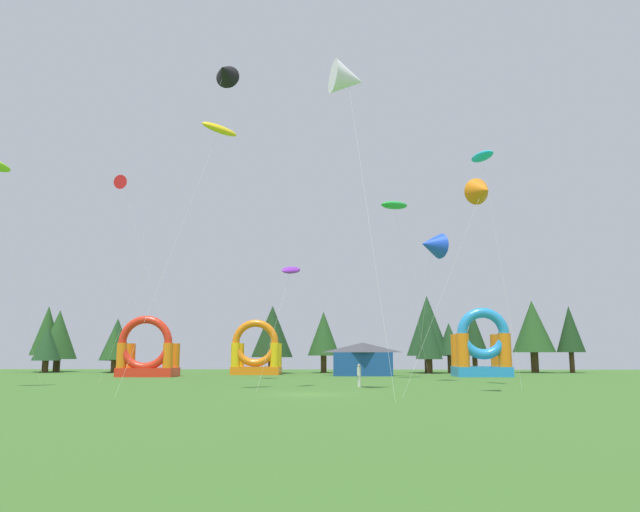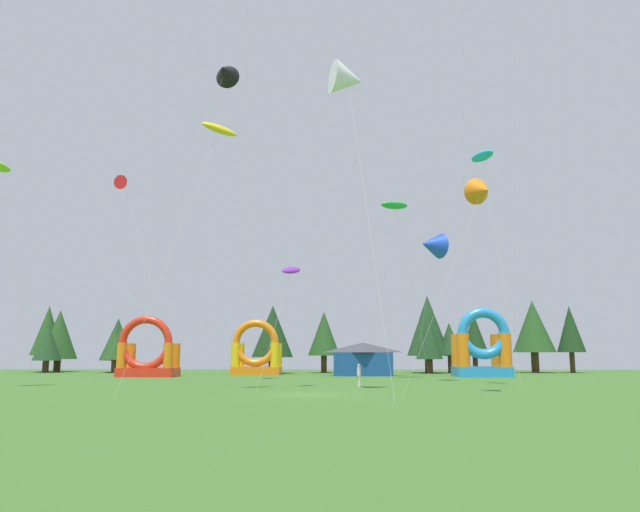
# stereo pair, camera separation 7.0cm
# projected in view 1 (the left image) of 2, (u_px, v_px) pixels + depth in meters

# --- Properties ---
(ground_plane) EXTENTS (120.00, 120.00, 0.00)m
(ground_plane) POSITION_uv_depth(u_px,v_px,m) (310.00, 394.00, 36.68)
(ground_plane) COLOR #3D6B28
(kite_yellow_parafoil) EXTENTS (6.04, 5.61, 18.21)m
(kite_yellow_parafoil) POSITION_uv_depth(u_px,v_px,m) (220.00, 129.00, 41.10)
(kite_yellow_parafoil) COLOR yellow
(kite_yellow_parafoil) RESTS_ON ground_plane
(kite_blue_delta) EXTENTS (3.00, 3.91, 13.29)m
(kite_blue_delta) POSITION_uv_depth(u_px,v_px,m) (431.00, 245.00, 53.94)
(kite_blue_delta) COLOR blue
(kite_blue_delta) RESTS_ON ground_plane
(kite_orange_delta) EXTENTS (6.44, 2.62, 13.53)m
(kite_orange_delta) POSITION_uv_depth(u_px,v_px,m) (482.00, 191.00, 37.69)
(kite_orange_delta) COLOR orange
(kite_orange_delta) RESTS_ON ground_plane
(kite_black_delta) EXTENTS (11.49, 2.13, 28.90)m
(kite_black_delta) POSITION_uv_depth(u_px,v_px,m) (225.00, 72.00, 54.73)
(kite_black_delta) COLOR black
(kite_black_delta) RESTS_ON ground_plane
(kite_purple_parafoil) EXTENTS (2.89, 4.44, 9.21)m
(kite_purple_parafoil) POSITION_uv_depth(u_px,v_px,m) (291.00, 270.00, 44.89)
(kite_purple_parafoil) COLOR purple
(kite_purple_parafoil) RESTS_ON ground_plane
(kite_cyan_parafoil) EXTENTS (2.31, 4.44, 18.26)m
(kite_cyan_parafoil) POSITION_uv_depth(u_px,v_px,m) (482.00, 157.00, 47.39)
(kite_cyan_parafoil) COLOR #19B7CC
(kite_cyan_parafoil) RESTS_ON ground_plane
(kite_white_delta) EXTENTS (3.67, 8.72, 22.02)m
(kite_white_delta) POSITION_uv_depth(u_px,v_px,m) (348.00, 79.00, 40.54)
(kite_white_delta) COLOR white
(kite_white_delta) RESTS_ON ground_plane
(kite_red_delta) EXTENTS (8.23, 1.82, 22.65)m
(kite_red_delta) POSITION_uv_depth(u_px,v_px,m) (123.00, 183.00, 68.76)
(kite_red_delta) COLOR red
(kite_red_delta) RESTS_ON ground_plane
(kite_green_parafoil) EXTENTS (5.14, 4.31, 17.77)m
(kite_green_parafoil) POSITION_uv_depth(u_px,v_px,m) (394.00, 205.00, 60.22)
(kite_green_parafoil) COLOR green
(kite_green_parafoil) RESTS_ON ground_plane
(person_far_side) EXTENTS (0.41, 0.41, 1.69)m
(person_far_side) POSITION_uv_depth(u_px,v_px,m) (359.00, 373.00, 45.10)
(person_far_side) COLOR silver
(person_far_side) RESTS_ON ground_plane
(inflatable_orange_dome) EXTENTS (5.83, 4.89, 7.41)m
(inflatable_orange_dome) POSITION_uv_depth(u_px,v_px,m) (482.00, 351.00, 65.60)
(inflatable_orange_dome) COLOR #268CD8
(inflatable_orange_dome) RESTS_ON ground_plane
(inflatable_yellow_castle) EXTENTS (5.75, 3.85, 6.50)m
(inflatable_yellow_castle) POSITION_uv_depth(u_px,v_px,m) (256.00, 355.00, 71.89)
(inflatable_yellow_castle) COLOR orange
(inflatable_yellow_castle) RESTS_ON ground_plane
(inflatable_red_slide) EXTENTS (6.09, 3.76, 6.54)m
(inflatable_red_slide) POSITION_uv_depth(u_px,v_px,m) (147.00, 356.00, 65.10)
(inflatable_red_slide) COLOR red
(inflatable_red_slide) RESTS_ON ground_plane
(festival_tent) EXTENTS (6.61, 3.33, 3.72)m
(festival_tent) POSITION_uv_depth(u_px,v_px,m) (363.00, 359.00, 68.24)
(festival_tent) COLOR #19478C
(festival_tent) RESTS_ON ground_plane
(tree_row_0) EXTENTS (4.36, 4.36, 9.12)m
(tree_row_0) POSITION_uv_depth(u_px,v_px,m) (47.00, 331.00, 84.08)
(tree_row_0) COLOR #4C331E
(tree_row_0) RESTS_ON ground_plane
(tree_row_1) EXTENTS (5.16, 5.16, 8.53)m
(tree_row_1) POSITION_uv_depth(u_px,v_px,m) (59.00, 335.00, 84.09)
(tree_row_1) COLOR #4C331E
(tree_row_1) RESTS_ON ground_plane
(tree_row_2) EXTENTS (3.69, 3.69, 6.18)m
(tree_row_2) POSITION_uv_depth(u_px,v_px,m) (47.00, 343.00, 79.81)
(tree_row_2) COLOR #4C331E
(tree_row_2) RESTS_ON ground_plane
(tree_row_3) EXTENTS (4.55, 4.55, 7.29)m
(tree_row_3) POSITION_uv_depth(u_px,v_px,m) (117.00, 339.00, 82.36)
(tree_row_3) COLOR #4C331E
(tree_row_3) RESTS_ON ground_plane
(tree_row_4) EXTENTS (3.41, 3.41, 6.05)m
(tree_row_4) POSITION_uv_depth(u_px,v_px,m) (114.00, 343.00, 79.18)
(tree_row_4) COLOR #4C331E
(tree_row_4) RESTS_ON ground_plane
(tree_row_5) EXTENTS (5.34, 5.34, 8.64)m
(tree_row_5) POSITION_uv_depth(u_px,v_px,m) (272.00, 332.00, 77.61)
(tree_row_5) COLOR #4C331E
(tree_row_5) RESTS_ON ground_plane
(tree_row_6) EXTENTS (4.21, 4.21, 8.00)m
(tree_row_6) POSITION_uv_depth(u_px,v_px,m) (324.00, 334.00, 79.44)
(tree_row_6) COLOR #4C331E
(tree_row_6) RESTS_ON ground_plane
(tree_row_7) EXTENTS (3.39, 3.39, 7.74)m
(tree_row_7) POSITION_uv_depth(u_px,v_px,m) (428.00, 336.00, 76.65)
(tree_row_7) COLOR #4C331E
(tree_row_7) RESTS_ON ground_plane
(tree_row_8) EXTENTS (5.62, 5.62, 10.09)m
(tree_row_8) POSITION_uv_depth(u_px,v_px,m) (427.00, 326.00, 79.18)
(tree_row_8) COLOR #4C331E
(tree_row_8) RESTS_ON ground_plane
(tree_row_9) EXTENTS (3.15, 3.15, 6.43)m
(tree_row_9) POSITION_uv_depth(u_px,v_px,m) (449.00, 339.00, 77.77)
(tree_row_9) COLOR #4C331E
(tree_row_9) RESTS_ON ground_plane
(tree_row_10) EXTENTS (3.77, 3.77, 7.88)m
(tree_row_10) POSITION_uv_depth(u_px,v_px,m) (474.00, 335.00, 81.80)
(tree_row_10) COLOR #4C331E
(tree_row_10) RESTS_ON ground_plane
(tree_row_11) EXTENTS (5.51, 5.51, 9.53)m
(tree_row_11) POSITION_uv_depth(u_px,v_px,m) (533.00, 327.00, 80.20)
(tree_row_11) COLOR #4C331E
(tree_row_11) RESTS_ON ground_plane
(tree_row_12) EXTENTS (3.57, 3.57, 8.73)m
(tree_row_12) POSITION_uv_depth(u_px,v_px,m) (570.00, 329.00, 79.33)
(tree_row_12) COLOR #4C331E
(tree_row_12) RESTS_ON ground_plane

